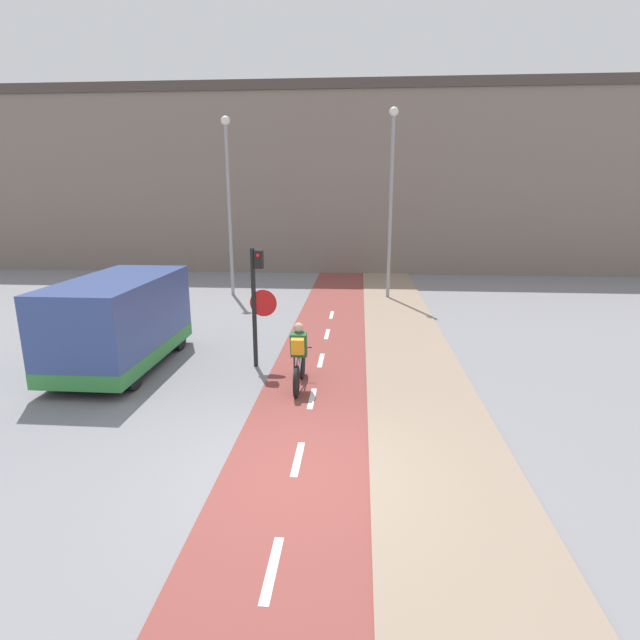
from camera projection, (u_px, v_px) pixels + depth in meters
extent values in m
plane|color=gray|center=(294.00, 477.00, 7.79)|extent=(120.00, 120.00, 0.00)
cube|color=brown|center=(294.00, 476.00, 7.78)|extent=(2.35, 60.00, 0.02)
cube|color=white|center=(272.00, 569.00, 5.85)|extent=(0.12, 1.10, 0.00)
cube|color=white|center=(298.00, 459.00, 8.26)|extent=(0.12, 1.10, 0.00)
cube|color=white|center=(312.00, 398.00, 10.68)|extent=(0.12, 1.10, 0.00)
cube|color=white|center=(321.00, 360.00, 13.09)|extent=(0.12, 1.10, 0.00)
cube|color=white|center=(327.00, 334.00, 15.50)|extent=(0.12, 1.10, 0.00)
cube|color=white|center=(332.00, 315.00, 17.92)|extent=(0.12, 1.10, 0.00)
cube|color=gray|center=(448.00, 482.00, 7.60)|extent=(2.40, 60.00, 0.05)
cube|color=slate|center=(344.00, 186.00, 28.41)|extent=(60.00, 5.00, 9.30)
cube|color=#473D38|center=(345.00, 93.00, 27.19)|extent=(60.00, 5.20, 0.50)
cylinder|color=black|center=(254.00, 309.00, 12.35)|extent=(0.11, 0.11, 3.00)
cube|color=black|center=(259.00, 259.00, 12.03)|extent=(0.20, 0.20, 0.44)
sphere|color=red|center=(258.00, 255.00, 11.90)|extent=(0.09, 0.09, 0.09)
cone|color=red|center=(263.00, 303.00, 12.29)|extent=(0.67, 0.01, 0.67)
cone|color=silver|center=(263.00, 303.00, 12.30)|extent=(0.60, 0.02, 0.60)
cylinder|color=gray|center=(230.00, 213.00, 20.67)|extent=(0.14, 0.14, 6.94)
sphere|color=silver|center=(225.00, 121.00, 19.77)|extent=(0.36, 0.36, 0.36)
cylinder|color=gray|center=(390.00, 211.00, 19.95)|extent=(0.14, 0.14, 7.17)
sphere|color=silver|center=(394.00, 112.00, 19.03)|extent=(0.36, 0.36, 0.36)
cylinder|color=black|center=(296.00, 382.00, 10.74)|extent=(0.07, 0.69, 0.69)
cylinder|color=black|center=(302.00, 364.00, 11.81)|extent=(0.07, 0.69, 0.69)
cylinder|color=slate|center=(300.00, 362.00, 11.43)|extent=(0.04, 0.71, 0.43)
cylinder|color=slate|center=(298.00, 369.00, 10.93)|extent=(0.04, 0.37, 0.45)
cylinder|color=slate|center=(300.00, 355.00, 11.21)|extent=(0.04, 1.04, 0.07)
cylinder|color=slate|center=(298.00, 379.00, 10.94)|extent=(0.04, 0.43, 0.05)
cylinder|color=black|center=(302.00, 347.00, 11.71)|extent=(0.46, 0.03, 0.03)
cube|color=#235B33|center=(299.00, 344.00, 11.02)|extent=(0.36, 0.31, 0.59)
sphere|color=tan|center=(299.00, 327.00, 10.96)|extent=(0.22, 0.22, 0.22)
cylinder|color=#232328|center=(294.00, 364.00, 11.11)|extent=(0.04, 0.07, 0.43)
cylinder|color=#232328|center=(303.00, 364.00, 11.09)|extent=(0.04, 0.07, 0.43)
cube|color=orange|center=(298.00, 346.00, 10.84)|extent=(0.28, 0.23, 0.39)
cube|color=#334784|center=(120.00, 319.00, 12.39)|extent=(2.04, 4.51, 2.02)
cube|color=#33843D|center=(123.00, 350.00, 12.60)|extent=(2.05, 4.52, 0.36)
cube|color=black|center=(154.00, 288.00, 14.46)|extent=(1.83, 0.04, 0.70)
cylinder|color=black|center=(116.00, 336.00, 14.10)|extent=(0.18, 0.70, 0.70)
cylinder|color=black|center=(179.00, 338.00, 13.96)|extent=(0.18, 0.70, 0.70)
cylinder|color=black|center=(54.00, 373.00, 11.27)|extent=(0.18, 0.70, 0.70)
cylinder|color=black|center=(133.00, 375.00, 11.13)|extent=(0.18, 0.70, 0.70)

